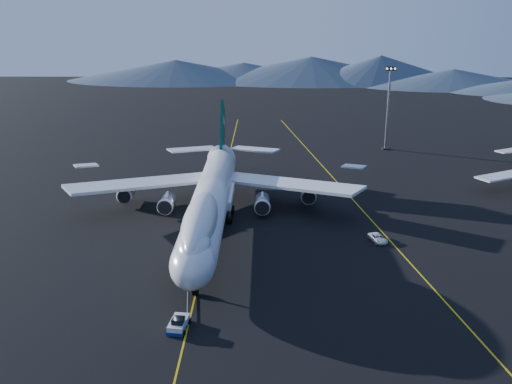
{
  "coord_description": "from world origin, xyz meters",
  "views": [
    {
      "loc": [
        9.76,
        -99.92,
        39.22
      ],
      "look_at": [
        8.3,
        3.31,
        6.0
      ],
      "focal_mm": 40.0,
      "sensor_mm": 36.0,
      "label": 1
    }
  ],
  "objects_px": {
    "boeing_747": "(211,198)",
    "service_van": "(378,238)",
    "pushback_tug": "(179,325)",
    "floodlight_mast": "(388,108)"
  },
  "relations": [
    {
      "from": "pushback_tug",
      "to": "service_van",
      "type": "bearing_deg",
      "value": 50.4
    },
    {
      "from": "pushback_tug",
      "to": "floodlight_mast",
      "type": "distance_m",
      "value": 110.24
    },
    {
      "from": "service_van",
      "to": "boeing_747",
      "type": "bearing_deg",
      "value": 151.93
    },
    {
      "from": "pushback_tug",
      "to": "floodlight_mast",
      "type": "relative_size",
      "value": 0.19
    },
    {
      "from": "boeing_747",
      "to": "floodlight_mast",
      "type": "relative_size",
      "value": 3.04
    },
    {
      "from": "pushback_tug",
      "to": "service_van",
      "type": "relative_size",
      "value": 0.97
    },
    {
      "from": "service_van",
      "to": "pushback_tug",
      "type": "bearing_deg",
      "value": -152.8
    },
    {
      "from": "service_van",
      "to": "floodlight_mast",
      "type": "distance_m",
      "value": 72.58
    },
    {
      "from": "boeing_747",
      "to": "service_van",
      "type": "relative_size",
      "value": 15.76
    },
    {
      "from": "boeing_747",
      "to": "pushback_tug",
      "type": "bearing_deg",
      "value": -91.79
    }
  ]
}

